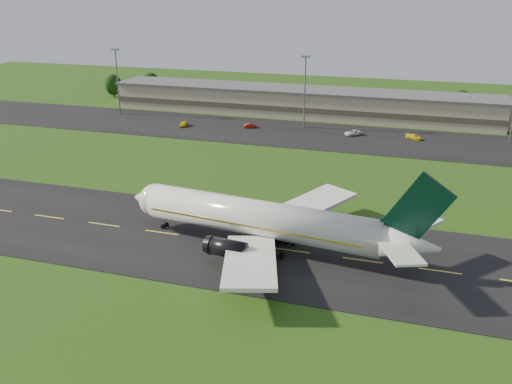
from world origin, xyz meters
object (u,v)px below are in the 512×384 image
(service_vehicle_a, at_px, (184,124))
(light_mast_centre, at_px, (305,83))
(airliner, at_px, (265,220))
(terminal, at_px, (321,104))
(service_vehicle_c, at_px, (353,133))
(light_mast_west, at_px, (117,74))
(service_vehicle_d, at_px, (414,137))
(service_vehicle_b, at_px, (251,126))

(service_vehicle_a, bearing_deg, light_mast_centre, 2.53)
(airliner, distance_m, terminal, 96.95)
(light_mast_centre, xyz_separation_m, service_vehicle_c, (14.97, -5.11, -11.94))
(light_mast_centre, bearing_deg, airliner, -80.93)
(light_mast_west, distance_m, service_vehicle_c, 76.09)
(terminal, bearing_deg, service_vehicle_a, -143.51)
(airliner, bearing_deg, light_mast_west, 138.81)
(terminal, distance_m, light_mast_centre, 18.45)
(terminal, xyz_separation_m, service_vehicle_d, (29.68, -20.68, -3.23))
(service_vehicle_a, distance_m, service_vehicle_c, 48.60)
(airliner, height_order, terminal, airliner)
(airliner, height_order, service_vehicle_a, airliner)
(light_mast_centre, bearing_deg, service_vehicle_d, -8.23)
(light_mast_west, height_order, service_vehicle_b, light_mast_west)
(terminal, relative_size, service_vehicle_a, 33.09)
(service_vehicle_c, xyz_separation_m, service_vehicle_d, (16.11, 0.61, -0.03))
(light_mast_centre, distance_m, service_vehicle_c, 19.82)
(terminal, bearing_deg, light_mast_west, -165.24)
(light_mast_centre, relative_size, service_vehicle_d, 4.45)
(service_vehicle_a, bearing_deg, service_vehicle_b, -1.39)
(light_mast_west, xyz_separation_m, service_vehicle_c, (74.97, -5.11, -11.94))
(light_mast_centre, height_order, service_vehicle_d, light_mast_centre)
(light_mast_centre, bearing_deg, terminal, 85.05)
(airliner, distance_m, service_vehicle_b, 79.48)
(service_vehicle_a, distance_m, service_vehicle_b, 19.51)
(airliner, xyz_separation_m, terminal, (-11.39, 96.28, -0.67))
(light_mast_centre, distance_m, service_vehicle_d, 33.61)
(light_mast_west, distance_m, service_vehicle_b, 47.53)
(service_vehicle_a, bearing_deg, airliner, -70.22)
(light_mast_centre, height_order, service_vehicle_c, light_mast_centre)
(light_mast_centre, distance_m, service_vehicle_b, 19.51)
(light_mast_west, distance_m, service_vehicle_d, 91.98)
(terminal, relative_size, service_vehicle_b, 39.37)
(terminal, bearing_deg, service_vehicle_b, -126.00)
(terminal, xyz_separation_m, light_mast_west, (-61.40, -16.18, 8.75))
(terminal, xyz_separation_m, service_vehicle_a, (-34.83, -25.76, -3.14))
(airliner, distance_m, service_vehicle_d, 77.88)
(terminal, bearing_deg, service_vehicle_d, -34.87)
(terminal, distance_m, light_mast_west, 64.10)
(terminal, height_order, light_mast_centre, light_mast_centre)
(service_vehicle_c, bearing_deg, airliner, -48.45)
(service_vehicle_c, bearing_deg, terminal, 165.72)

